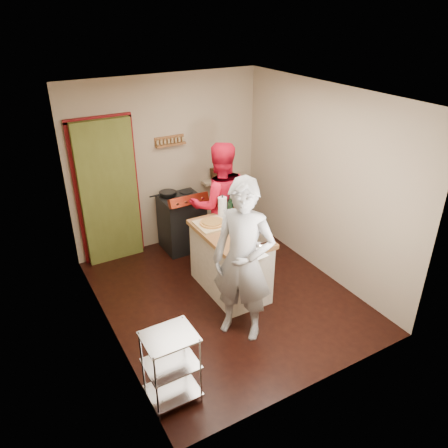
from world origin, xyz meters
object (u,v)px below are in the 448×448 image
(island, at_px, (230,259))
(wire_shelving, at_px, (171,365))
(person_red, at_px, (220,204))
(person_stripe, at_px, (243,262))
(stove, at_px, (182,222))

(island, bearing_deg, wire_shelving, -137.37)
(wire_shelving, xyz_separation_m, person_red, (1.66, 2.03, 0.47))
(person_stripe, bearing_deg, wire_shelving, -104.10)
(stove, bearing_deg, person_stripe, -96.12)
(person_stripe, relative_size, person_red, 1.06)
(stove, distance_m, wire_shelving, 2.94)
(stove, height_order, wire_shelving, stove)
(person_stripe, distance_m, person_red, 1.62)
(wire_shelving, bearing_deg, person_stripe, 24.72)
(island, xyz_separation_m, person_red, (0.25, 0.73, 0.44))
(island, relative_size, person_red, 0.73)
(island, height_order, person_stripe, person_stripe)
(island, relative_size, person_stripe, 0.69)
(island, distance_m, person_red, 0.89)
(stove, height_order, island, island)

